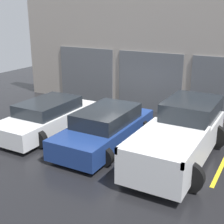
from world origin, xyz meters
TOP-DOWN VIEW (x-y plane):
  - ground_plane at (0.00, 0.00)m, footprint 28.00×28.00m
  - shophouse_building at (-0.01, 3.29)m, footprint 15.15×0.68m
  - pickup_truck at (2.70, -1.25)m, footprint 2.47×5.13m
  - sedan_white at (-2.70, -1.50)m, footprint 2.25×4.55m
  - sedan_side at (0.00, -1.50)m, footprint 2.22×4.60m
  - parking_stripe_far_left at (-4.04, -1.53)m, footprint 0.12×2.20m
  - parking_stripe_left at (-1.35, -1.53)m, footprint 0.12×2.20m
  - parking_stripe_centre at (1.35, -1.53)m, footprint 0.12×2.20m
  - parking_stripe_right at (4.04, -1.53)m, footprint 0.12×2.20m

SIDE VIEW (x-z plane):
  - ground_plane at x=0.00m, z-range 0.00..0.00m
  - parking_stripe_far_left at x=-4.04m, z-range 0.00..0.01m
  - parking_stripe_left at x=-1.35m, z-range 0.00..0.01m
  - parking_stripe_centre at x=1.35m, z-range 0.00..0.01m
  - parking_stripe_right at x=4.04m, z-range 0.00..0.01m
  - sedan_white at x=-2.70m, z-range -0.03..1.23m
  - sedan_side at x=0.00m, z-range -0.04..1.29m
  - pickup_truck at x=2.70m, z-range -0.04..1.68m
  - shophouse_building at x=-0.01m, z-range -0.06..5.68m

